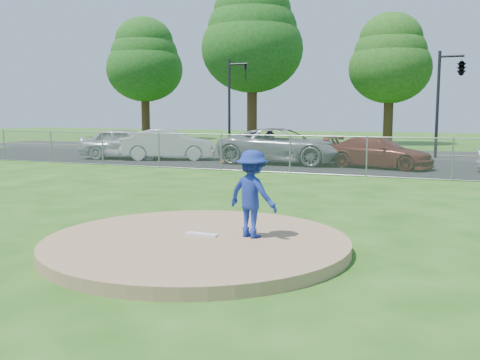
# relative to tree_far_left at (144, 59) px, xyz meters

# --- Properties ---
(ground) EXTENTS (120.00, 120.00, 0.00)m
(ground) POSITION_rel_tree_far_left_xyz_m (22.00, -23.00, -7.06)
(ground) COLOR #1D4C10
(ground) RESTS_ON ground
(pitchers_mound) EXTENTS (5.40, 5.40, 0.20)m
(pitchers_mound) POSITION_rel_tree_far_left_xyz_m (22.00, -33.00, -6.96)
(pitchers_mound) COLOR #8F6E4E
(pitchers_mound) RESTS_ON ground
(pitching_rubber) EXTENTS (0.60, 0.15, 0.04)m
(pitching_rubber) POSITION_rel_tree_far_left_xyz_m (22.00, -32.80, -6.84)
(pitching_rubber) COLOR white
(pitching_rubber) RESTS_ON pitchers_mound
(chain_link_fence) EXTENTS (40.00, 0.06, 1.50)m
(chain_link_fence) POSITION_rel_tree_far_left_xyz_m (22.00, -21.00, -6.31)
(chain_link_fence) COLOR gray
(chain_link_fence) RESTS_ON ground
(parking_lot) EXTENTS (50.00, 8.00, 0.01)m
(parking_lot) POSITION_rel_tree_far_left_xyz_m (22.00, -16.50, -7.05)
(parking_lot) COLOR black
(parking_lot) RESTS_ON ground
(street) EXTENTS (60.00, 7.00, 0.01)m
(street) POSITION_rel_tree_far_left_xyz_m (22.00, -9.00, -7.06)
(street) COLOR black
(street) RESTS_ON ground
(tree_far_left) EXTENTS (6.72, 6.72, 10.74)m
(tree_far_left) POSITION_rel_tree_far_left_xyz_m (0.00, 0.00, 0.00)
(tree_far_left) COLOR #362113
(tree_far_left) RESTS_ON ground
(tree_left) EXTENTS (7.84, 7.84, 12.53)m
(tree_left) POSITION_rel_tree_far_left_xyz_m (11.00, -2.00, 1.18)
(tree_left) COLOR #372514
(tree_left) RESTS_ON ground
(tree_center) EXTENTS (6.16, 6.16, 9.84)m
(tree_center) POSITION_rel_tree_far_left_xyz_m (21.00, 1.00, -0.59)
(tree_center) COLOR #372514
(tree_center) RESTS_ON ground
(traffic_signal_left) EXTENTS (1.28, 0.20, 5.60)m
(traffic_signal_left) POSITION_rel_tree_far_left_xyz_m (13.24, -11.00, -3.70)
(traffic_signal_left) COLOR black
(traffic_signal_left) RESTS_ON ground
(traffic_signal_center) EXTENTS (1.42, 2.48, 5.60)m
(traffic_signal_center) POSITION_rel_tree_far_left_xyz_m (25.97, -11.00, -2.45)
(traffic_signal_center) COLOR black
(traffic_signal_center) RESTS_ON ground
(pitcher) EXTENTS (1.13, 0.86, 1.55)m
(pitcher) POSITION_rel_tree_far_left_xyz_m (22.88, -32.55, -6.08)
(pitcher) COLOR navy
(pitcher) RESTS_ON pitchers_mound
(traffic_cone) EXTENTS (0.38, 0.38, 0.73)m
(traffic_cone) POSITION_rel_tree_far_left_xyz_m (15.76, -17.69, -6.68)
(traffic_cone) COLOR #E34A0B
(traffic_cone) RESTS_ON parking_lot
(parked_car_silver) EXTENTS (5.04, 2.90, 1.62)m
(parked_car_silver) POSITION_rel_tree_far_left_xyz_m (10.17, -17.91, -6.24)
(parked_car_silver) COLOR #AFAFB4
(parked_car_silver) RESTS_ON parking_lot
(parked_car_white) EXTENTS (5.01, 3.31, 1.56)m
(parked_car_white) POSITION_rel_tree_far_left_xyz_m (12.48, -17.50, -6.27)
(parked_car_white) COLOR silver
(parked_car_white) RESTS_ON parking_lot
(parked_car_gray) EXTENTS (6.01, 2.81, 1.66)m
(parked_car_gray) POSITION_rel_tree_far_left_xyz_m (18.48, -17.27, -6.22)
(parked_car_gray) COLOR gray
(parked_car_gray) RESTS_ON parking_lot
(parked_car_darkred) EXTENTS (4.92, 2.83, 1.34)m
(parked_car_darkred) POSITION_rel_tree_far_left_xyz_m (22.97, -17.57, -6.38)
(parked_car_darkred) COLOR #591B16
(parked_car_darkred) RESTS_ON parking_lot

